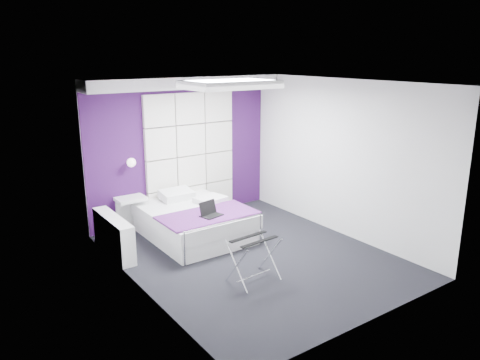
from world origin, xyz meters
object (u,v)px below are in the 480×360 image
(bed, at_px, (194,221))
(nightstand, at_px, (130,199))
(wall_lamp, at_px, (130,162))
(laptop, at_px, (210,212))
(radiator, at_px, (114,235))
(luggage_rack, at_px, (254,260))

(bed, bearing_deg, nightstand, 133.85)
(wall_lamp, bearing_deg, nightstand, -144.16)
(bed, height_order, laptop, laptop)
(nightstand, bearing_deg, laptop, -59.45)
(wall_lamp, distance_m, radiator, 1.35)
(bed, bearing_deg, radiator, 176.41)
(bed, xyz_separation_m, nightstand, (-0.77, 0.81, 0.32))
(laptop, bearing_deg, nightstand, 107.70)
(luggage_rack, bearing_deg, nightstand, 99.58)
(nightstand, height_order, luggage_rack, nightstand)
(bed, bearing_deg, wall_lamp, 130.35)
(radiator, height_order, luggage_rack, luggage_rack)
(wall_lamp, xyz_separation_m, luggage_rack, (0.59, -2.69, -0.92))
(luggage_rack, bearing_deg, wall_lamp, 98.27)
(radiator, xyz_separation_m, luggage_rack, (1.23, -1.93, 0.00))
(bed, distance_m, luggage_rack, 1.85)
(radiator, relative_size, laptop, 3.68)
(wall_lamp, distance_m, laptop, 1.67)
(wall_lamp, relative_size, laptop, 0.46)
(radiator, xyz_separation_m, laptop, (1.36, -0.60, 0.27))
(nightstand, xyz_separation_m, luggage_rack, (0.64, -2.65, -0.29))
(nightstand, bearing_deg, bed, -46.15)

